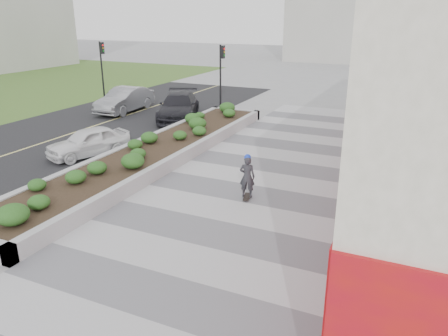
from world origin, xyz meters
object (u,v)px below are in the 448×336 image
(planter, at_px, (156,150))
(car_dark, at_px, (179,106))
(skateboarder, at_px, (247,176))
(car_white, at_px, (89,142))
(traffic_signal_near, at_px, (221,68))
(traffic_signal_far, at_px, (102,62))
(car_silver, at_px, (125,100))

(planter, relative_size, car_dark, 3.41)
(skateboarder, distance_m, car_white, 8.42)
(traffic_signal_near, xyz_separation_m, skateboarder, (6.99, -12.93, -1.95))
(car_white, xyz_separation_m, car_dark, (0.00, 7.96, 0.13))
(traffic_signal_far, height_order, car_dark, traffic_signal_far)
(car_dark, bearing_deg, car_white, -112.99)
(car_silver, relative_size, car_dark, 0.90)
(skateboarder, xyz_separation_m, car_silver, (-12.47, 9.87, -0.03))
(planter, distance_m, traffic_signal_near, 10.90)
(skateboarder, bearing_deg, traffic_signal_far, 127.98)
(planter, xyz_separation_m, car_white, (-3.00, -0.84, 0.22))
(planter, bearing_deg, traffic_signal_near, 99.35)
(traffic_signal_near, relative_size, car_silver, 0.89)
(skateboarder, xyz_separation_m, car_dark, (-8.27, 9.54, -0.05))
(planter, relative_size, car_white, 4.83)
(traffic_signal_far, bearing_deg, traffic_signal_near, 3.11)
(traffic_signal_far, distance_m, car_dark, 8.67)
(traffic_signal_near, relative_size, car_dark, 0.80)
(traffic_signal_far, relative_size, car_silver, 0.89)
(planter, xyz_separation_m, traffic_signal_near, (-1.73, 10.50, 2.34))
(traffic_signal_far, height_order, car_silver, traffic_signal_far)
(planter, height_order, car_silver, car_silver)
(skateboarder, bearing_deg, planter, 140.71)
(traffic_signal_near, xyz_separation_m, traffic_signal_far, (-9.20, -0.50, 0.00))
(traffic_signal_near, distance_m, car_white, 11.61)
(car_dark, bearing_deg, skateboarder, -72.10)
(traffic_signal_far, xyz_separation_m, car_white, (7.93, -10.84, -2.12))
(traffic_signal_far, xyz_separation_m, car_dark, (7.93, -2.89, -1.99))
(planter, height_order, traffic_signal_far, traffic_signal_far)
(traffic_signal_near, relative_size, traffic_signal_far, 1.00)
(traffic_signal_near, bearing_deg, planter, -80.65)
(car_white, bearing_deg, skateboarder, 11.80)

